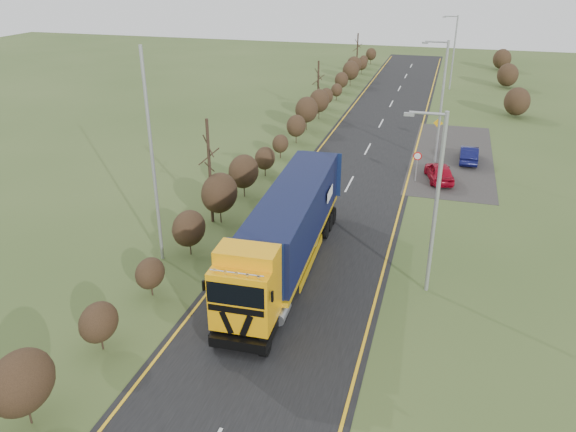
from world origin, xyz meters
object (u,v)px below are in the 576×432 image
at_px(lorry, 288,229).
at_px(car_blue_sedan, 469,154).
at_px(car_red_hatchback, 439,172).
at_px(speed_sign, 417,161).
at_px(streetlight_near, 435,198).

bearing_deg(lorry, car_blue_sedan, 63.90).
bearing_deg(car_blue_sedan, car_red_hatchback, 67.52).
relative_size(lorry, car_red_hatchback, 3.79).
bearing_deg(speed_sign, car_blue_sedan, 56.00).
relative_size(lorry, streetlight_near, 1.72).
bearing_deg(streetlight_near, lorry, -179.75).
bearing_deg(car_blue_sedan, lorry, 66.33).
xyz_separation_m(car_red_hatchback, car_blue_sedan, (1.94, 4.64, -0.04)).
bearing_deg(lorry, car_red_hatchback, 63.53).
bearing_deg(car_red_hatchback, streetlight_near, 76.44).
distance_m(car_red_hatchback, speed_sign, 1.79).
distance_m(car_blue_sedan, streetlight_near, 19.60).
bearing_deg(lorry, streetlight_near, -1.98).
bearing_deg(lorry, speed_sign, 68.11).
distance_m(lorry, car_blue_sedan, 20.98).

